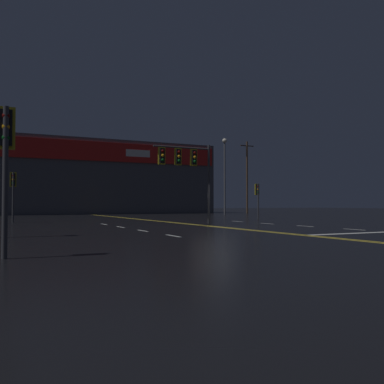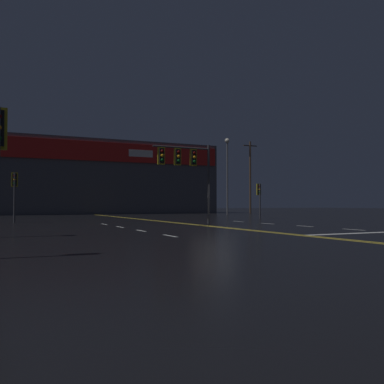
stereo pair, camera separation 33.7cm
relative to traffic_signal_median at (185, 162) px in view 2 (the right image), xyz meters
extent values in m
plane|color=black|center=(1.12, -1.54, -3.69)|extent=(200.00, 200.00, 0.00)
cube|color=gold|center=(0.97, -1.54, -3.69)|extent=(0.12, 60.00, 0.01)
cube|color=gold|center=(1.27, -1.54, -3.69)|extent=(0.12, 60.00, 0.01)
cube|color=silver|center=(-3.73, -6.94, -3.69)|extent=(0.12, 1.40, 0.01)
cube|color=silver|center=(-3.73, -3.34, -3.69)|extent=(0.12, 1.40, 0.01)
cube|color=silver|center=(-3.73, 0.26, -3.69)|extent=(0.12, 1.40, 0.01)
cube|color=silver|center=(-3.73, 3.86, -3.69)|extent=(0.12, 1.40, 0.01)
cube|color=silver|center=(5.97, -6.94, -3.69)|extent=(0.12, 1.40, 0.01)
cube|color=silver|center=(5.97, -3.34, -3.69)|extent=(0.12, 1.40, 0.01)
cube|color=silver|center=(5.97, 0.26, -3.69)|extent=(0.12, 1.40, 0.01)
cube|color=silver|center=(5.97, 3.86, -3.69)|extent=(0.12, 1.40, 0.01)
cylinder|color=#38383D|center=(1.57, 0.02, -1.30)|extent=(0.14, 0.14, 4.77)
cylinder|color=#38383D|center=(-0.19, 0.02, 0.83)|extent=(3.52, 0.10, 0.10)
cube|color=black|center=(0.56, 0.02, 0.29)|extent=(0.28, 0.24, 0.84)
cube|color=gold|center=(0.56, 0.02, 0.29)|extent=(0.42, 0.08, 0.99)
sphere|color=#500705|center=(0.56, -0.14, 0.54)|extent=(0.17, 0.17, 0.17)
sphere|color=orange|center=(0.56, -0.14, 0.29)|extent=(0.17, 0.17, 0.17)
sphere|color=#084513|center=(0.56, -0.14, 0.04)|extent=(0.17, 0.17, 0.17)
cube|color=black|center=(-0.44, 0.02, 0.29)|extent=(0.28, 0.24, 0.84)
cube|color=gold|center=(-0.44, 0.02, 0.29)|extent=(0.42, 0.08, 0.99)
sphere|color=#500705|center=(-0.44, -0.14, 0.54)|extent=(0.17, 0.17, 0.17)
sphere|color=orange|center=(-0.44, -0.14, 0.29)|extent=(0.17, 0.17, 0.17)
sphere|color=#084513|center=(-0.44, -0.14, 0.04)|extent=(0.17, 0.17, 0.17)
cube|color=black|center=(-1.44, 0.02, 0.29)|extent=(0.28, 0.24, 0.84)
cube|color=gold|center=(-1.44, 0.02, 0.29)|extent=(0.42, 0.08, 0.99)
sphere|color=#500705|center=(-1.44, -0.14, 0.54)|extent=(0.17, 0.17, 0.17)
sphere|color=orange|center=(-1.44, -0.14, 0.29)|extent=(0.17, 0.17, 0.17)
sphere|color=#084513|center=(-1.44, -0.14, 0.04)|extent=(0.17, 0.17, 0.17)
cylinder|color=#38383D|center=(11.02, 8.55, -2.18)|extent=(0.13, 0.13, 3.01)
cube|color=black|center=(11.02, 8.73, -1.15)|extent=(0.28, 0.24, 0.84)
cube|color=gold|center=(11.02, 8.73, -1.15)|extent=(0.42, 0.08, 0.99)
sphere|color=#500705|center=(11.02, 8.57, -0.90)|extent=(0.17, 0.17, 0.17)
sphere|color=orange|center=(11.02, 8.57, -1.15)|extent=(0.17, 0.17, 0.17)
sphere|color=#084513|center=(11.02, 8.57, -1.40)|extent=(0.17, 0.17, 0.17)
cylinder|color=#38383D|center=(-8.69, 8.87, -1.99)|extent=(0.13, 0.13, 3.39)
cube|color=black|center=(-8.69, 9.05, -0.77)|extent=(0.28, 0.24, 0.84)
cube|color=gold|center=(-8.69, 9.05, -0.77)|extent=(0.42, 0.08, 0.99)
sphere|color=#500705|center=(-8.69, 8.89, -0.51)|extent=(0.17, 0.17, 0.17)
sphere|color=orange|center=(-8.69, 8.89, -0.77)|extent=(0.17, 0.17, 0.17)
sphere|color=#084513|center=(-8.69, 8.89, -1.02)|extent=(0.17, 0.17, 0.17)
cylinder|color=#59595E|center=(15.26, 21.58, 0.64)|extent=(0.20, 0.20, 8.66)
sphere|color=silver|center=(15.26, 21.58, 5.14)|extent=(0.56, 0.56, 0.56)
cube|color=#4C4C51|center=(1.12, 34.59, 1.00)|extent=(34.08, 10.00, 9.37)
cube|color=red|center=(1.12, 29.49, 4.04)|extent=(33.40, 0.20, 2.34)
cube|color=white|center=(7.08, 29.44, 4.04)|extent=(3.20, 0.16, 0.90)
cylinder|color=#4C3828|center=(22.95, 28.47, 1.37)|extent=(0.26, 0.26, 10.13)
cube|color=#4C3828|center=(22.95, 28.47, 5.84)|extent=(2.20, 0.12, 0.12)
camera|label=1|loc=(-10.41, -22.36, -2.45)|focal=40.00mm
camera|label=2|loc=(-10.11, -22.50, -2.45)|focal=40.00mm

